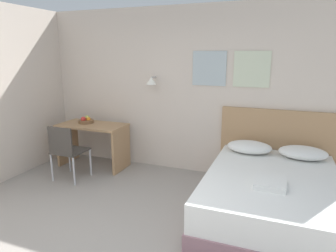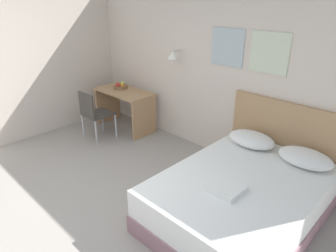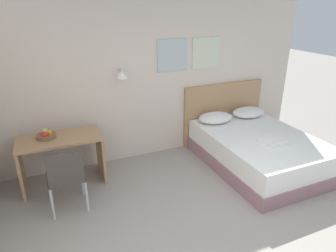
# 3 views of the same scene
# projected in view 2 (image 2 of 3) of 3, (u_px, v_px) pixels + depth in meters

# --- Properties ---
(ground_plane) EXTENTS (24.00, 24.00, 0.00)m
(ground_plane) POSITION_uv_depth(u_px,v_px,m) (55.00, 226.00, 3.35)
(ground_plane) COLOR gray
(wall_back) EXTENTS (5.74, 0.31, 2.65)m
(wall_back) POSITION_uv_depth(u_px,v_px,m) (208.00, 69.00, 4.58)
(wall_back) COLOR beige
(wall_back) RESTS_ON ground_plane
(bed) EXTENTS (1.51, 2.09, 0.54)m
(bed) POSITION_uv_depth(u_px,v_px,m) (241.00, 199.00, 3.38)
(bed) COLOR gray
(bed) RESTS_ON ground_plane
(headboard) EXTENTS (1.63, 0.06, 1.13)m
(headboard) POSITION_uv_depth(u_px,v_px,m) (287.00, 144.00, 3.96)
(headboard) COLOR #A87F56
(headboard) RESTS_ON ground_plane
(pillow_left) EXTENTS (0.63, 0.44, 0.16)m
(pillow_left) POSITION_uv_depth(u_px,v_px,m) (252.00, 139.00, 3.97)
(pillow_left) COLOR white
(pillow_left) RESTS_ON bed
(pillow_right) EXTENTS (0.63, 0.44, 0.16)m
(pillow_right) POSITION_uv_depth(u_px,v_px,m) (305.00, 158.00, 3.52)
(pillow_right) COLOR white
(pillow_right) RESTS_ON bed
(folded_towel_near_foot) EXTENTS (0.33, 0.31, 0.06)m
(folded_towel_near_foot) POSITION_uv_depth(u_px,v_px,m) (226.00, 188.00, 3.06)
(folded_towel_near_foot) COLOR white
(folded_towel_near_foot) RESTS_ON bed
(desk) EXTENTS (1.14, 0.59, 0.75)m
(desk) POSITION_uv_depth(u_px,v_px,m) (125.00, 102.00, 5.62)
(desk) COLOR #A87F56
(desk) RESTS_ON ground_plane
(desk_chair) EXTENTS (0.45, 0.45, 0.87)m
(desk_chair) POSITION_uv_depth(u_px,v_px,m) (93.00, 112.00, 5.17)
(desk_chair) COLOR #3D3833
(desk_chair) RESTS_ON ground_plane
(fruit_bowl) EXTENTS (0.26, 0.26, 0.12)m
(fruit_bowl) POSITION_uv_depth(u_px,v_px,m) (121.00, 86.00, 5.65)
(fruit_bowl) COLOR brown
(fruit_bowl) RESTS_ON desk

